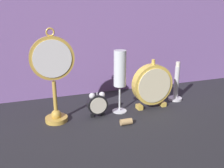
{
  "coord_description": "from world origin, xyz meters",
  "views": [
    {
      "loc": [
        -0.3,
        -0.78,
        0.41
      ],
      "look_at": [
        0.0,
        0.08,
        0.12
      ],
      "focal_mm": 40.0,
      "sensor_mm": 36.0,
      "label": 1
    }
  ],
  "objects_px": {
    "alarm_clock_twin_bell": "(97,103)",
    "mantel_clock_silver": "(152,85)",
    "pocket_watch_on_stand": "(53,74)",
    "brass_candlestick": "(176,87)",
    "wine_cork": "(126,122)",
    "champagne_flute": "(120,72)"
  },
  "relations": [
    {
      "from": "alarm_clock_twin_bell",
      "to": "mantel_clock_silver",
      "type": "height_order",
      "value": "mantel_clock_silver"
    },
    {
      "from": "pocket_watch_on_stand",
      "to": "brass_candlestick",
      "type": "distance_m",
      "value": 0.54
    },
    {
      "from": "mantel_clock_silver",
      "to": "wine_cork",
      "type": "bearing_deg",
      "value": -145.13
    },
    {
      "from": "mantel_clock_silver",
      "to": "wine_cork",
      "type": "xyz_separation_m",
      "value": [
        -0.16,
        -0.11,
        -0.09
      ]
    },
    {
      "from": "mantel_clock_silver",
      "to": "alarm_clock_twin_bell",
      "type": "bearing_deg",
      "value": -177.45
    },
    {
      "from": "pocket_watch_on_stand",
      "to": "alarm_clock_twin_bell",
      "type": "xyz_separation_m",
      "value": [
        0.15,
        -0.01,
        -0.12
      ]
    },
    {
      "from": "pocket_watch_on_stand",
      "to": "mantel_clock_silver",
      "type": "distance_m",
      "value": 0.39
    },
    {
      "from": "pocket_watch_on_stand",
      "to": "alarm_clock_twin_bell",
      "type": "bearing_deg",
      "value": -3.79
    },
    {
      "from": "alarm_clock_twin_bell",
      "to": "champagne_flute",
      "type": "height_order",
      "value": "champagne_flute"
    },
    {
      "from": "mantel_clock_silver",
      "to": "champagne_flute",
      "type": "bearing_deg",
      "value": 177.09
    },
    {
      "from": "mantel_clock_silver",
      "to": "champagne_flute",
      "type": "xyz_separation_m",
      "value": [
        -0.14,
        0.01,
        0.06
      ]
    },
    {
      "from": "alarm_clock_twin_bell",
      "to": "champagne_flute",
      "type": "distance_m",
      "value": 0.14
    },
    {
      "from": "pocket_watch_on_stand",
      "to": "alarm_clock_twin_bell",
      "type": "height_order",
      "value": "pocket_watch_on_stand"
    },
    {
      "from": "mantel_clock_silver",
      "to": "wine_cork",
      "type": "relative_size",
      "value": 4.82
    },
    {
      "from": "alarm_clock_twin_bell",
      "to": "brass_candlestick",
      "type": "distance_m",
      "value": 0.38
    },
    {
      "from": "brass_candlestick",
      "to": "mantel_clock_silver",
      "type": "bearing_deg",
      "value": -162.93
    },
    {
      "from": "champagne_flute",
      "to": "wine_cork",
      "type": "height_order",
      "value": "champagne_flute"
    },
    {
      "from": "pocket_watch_on_stand",
      "to": "wine_cork",
      "type": "xyz_separation_m",
      "value": [
        0.23,
        -0.11,
        -0.17
      ]
    },
    {
      "from": "champagne_flute",
      "to": "brass_candlestick",
      "type": "distance_m",
      "value": 0.3
    },
    {
      "from": "mantel_clock_silver",
      "to": "pocket_watch_on_stand",
      "type": "bearing_deg",
      "value": -179.95
    },
    {
      "from": "brass_candlestick",
      "to": "wine_cork",
      "type": "relative_size",
      "value": 4.12
    },
    {
      "from": "mantel_clock_silver",
      "to": "brass_candlestick",
      "type": "height_order",
      "value": "mantel_clock_silver"
    }
  ]
}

